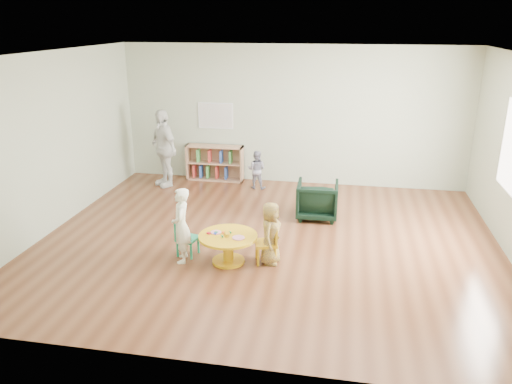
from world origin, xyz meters
TOP-DOWN VIEW (x-y plane):
  - room at (0.01, 0.00)m, footprint 7.10×7.00m
  - activity_table at (-0.44, -0.82)m, footprint 0.83×0.83m
  - kid_chair_left at (-1.10, -0.70)m, footprint 0.33×0.33m
  - kid_chair_right at (0.12, -0.70)m, footprint 0.37×0.37m
  - bookshelf at (-1.61, 2.86)m, footprint 1.20×0.30m
  - alphabet_poster at (-1.60, 2.98)m, footprint 0.74×0.01m
  - armchair at (0.68, 1.09)m, footprint 0.70×0.72m
  - child_left at (-1.09, -0.89)m, footprint 0.34×0.44m
  - child_right at (0.15, -0.73)m, footprint 0.33×0.47m
  - toddler at (-0.64, 2.45)m, footprint 0.40×0.33m
  - adult_caretaker at (-2.52, 2.30)m, footprint 0.94×0.91m

SIDE VIEW (x-z plane):
  - kid_chair_left at x=-1.10m, z-range 0.02..0.54m
  - activity_table at x=-0.44m, z-range 0.06..0.52m
  - kid_chair_right at x=0.12m, z-range 0.02..0.58m
  - armchair at x=0.68m, z-range 0.00..0.64m
  - bookshelf at x=-1.61m, z-range -0.01..0.74m
  - toddler at x=-0.64m, z-range 0.00..0.78m
  - child_right at x=0.15m, z-range 0.00..0.90m
  - child_left at x=-1.09m, z-range 0.00..1.08m
  - adult_caretaker at x=-2.52m, z-range 0.00..1.57m
  - alphabet_poster at x=-1.60m, z-range 1.08..1.62m
  - room at x=0.01m, z-range 0.49..3.29m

